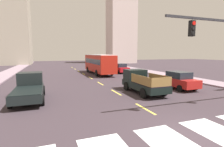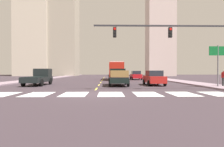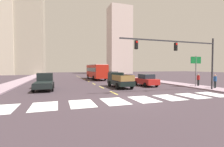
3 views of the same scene
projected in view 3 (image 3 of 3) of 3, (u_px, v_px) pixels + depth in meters
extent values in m
plane|color=#392E35|center=(130.00, 100.00, 13.16)|extent=(160.00, 160.00, 0.00)
cube|color=gray|center=(147.00, 80.00, 34.11)|extent=(2.96, 110.00, 0.15)
cube|color=gray|center=(14.00, 83.00, 26.32)|extent=(2.96, 110.00, 0.15)
cube|color=silver|center=(1.00, 109.00, 10.30)|extent=(1.79, 2.87, 0.01)
cube|color=silver|center=(44.00, 106.00, 11.12)|extent=(1.79, 2.87, 0.01)
cube|color=silver|center=(82.00, 104.00, 11.93)|extent=(1.79, 2.87, 0.01)
cube|color=silver|center=(115.00, 101.00, 12.75)|extent=(1.79, 2.87, 0.01)
cube|color=silver|center=(144.00, 99.00, 13.56)|extent=(1.79, 2.87, 0.01)
cube|color=silver|center=(169.00, 97.00, 14.38)|extent=(1.79, 2.87, 0.01)
cube|color=silver|center=(192.00, 96.00, 15.20)|extent=(1.79, 2.87, 0.01)
cube|color=silver|center=(213.00, 94.00, 16.01)|extent=(1.79, 2.87, 0.01)
cube|color=#E4CE49|center=(114.00, 93.00, 16.95)|extent=(0.16, 2.40, 0.01)
cube|color=#E4CE49|center=(102.00, 87.00, 21.69)|extent=(0.16, 2.40, 0.01)
cube|color=#E4CE49|center=(94.00, 84.00, 26.43)|extent=(0.16, 2.40, 0.01)
cube|color=#E4CE49|center=(88.00, 81.00, 31.17)|extent=(0.16, 2.40, 0.01)
cube|color=#E4CE49|center=(84.00, 79.00, 35.91)|extent=(0.16, 2.40, 0.01)
cube|color=#E4CE49|center=(81.00, 78.00, 40.65)|extent=(0.16, 2.40, 0.01)
cube|color=#E4CE49|center=(79.00, 77.00, 45.39)|extent=(0.16, 2.40, 0.01)
cube|color=#E4CE49|center=(77.00, 76.00, 50.12)|extent=(0.16, 2.40, 0.01)
cube|color=black|center=(120.00, 82.00, 21.35)|extent=(1.96, 5.20, 0.56)
cube|color=black|center=(116.00, 76.00, 22.94)|extent=(1.84, 1.60, 1.00)
cube|color=#19232D|center=(115.00, 75.00, 23.35)|extent=(1.72, 0.08, 0.56)
cube|color=black|center=(123.00, 81.00, 20.44)|extent=(1.84, 3.30, 0.06)
cylinder|color=black|center=(109.00, 84.00, 22.53)|extent=(0.22, 0.80, 0.80)
cylinder|color=black|center=(122.00, 83.00, 23.15)|extent=(0.22, 0.80, 0.80)
cylinder|color=black|center=(117.00, 86.00, 19.58)|extent=(0.22, 0.80, 0.80)
cylinder|color=black|center=(132.00, 86.00, 20.20)|extent=(0.22, 0.80, 0.80)
cube|color=olive|center=(116.00, 78.00, 20.14)|extent=(0.06, 3.17, 0.70)
cube|color=olive|center=(129.00, 78.00, 20.71)|extent=(0.06, 3.17, 0.70)
cube|color=olive|center=(128.00, 79.00, 18.93)|extent=(1.80, 0.06, 0.70)
cube|color=black|center=(44.00, 84.00, 19.06)|extent=(1.96, 5.20, 0.56)
cube|color=black|center=(45.00, 77.00, 20.64)|extent=(1.84, 1.60, 1.00)
cube|color=#19232D|center=(45.00, 75.00, 21.05)|extent=(1.72, 0.08, 0.56)
cube|color=black|center=(43.00, 82.00, 18.14)|extent=(1.84, 3.30, 0.06)
cylinder|color=black|center=(37.00, 86.00, 20.24)|extent=(0.22, 0.80, 0.80)
cylinder|color=black|center=(53.00, 85.00, 20.86)|extent=(0.22, 0.80, 0.80)
cylinder|color=black|center=(33.00, 89.00, 17.28)|extent=(0.22, 0.80, 0.80)
cylinder|color=black|center=(53.00, 88.00, 17.90)|extent=(0.22, 0.80, 0.80)
cube|color=#B12014|center=(96.00, 71.00, 35.96)|extent=(2.50, 10.80, 2.70)
cube|color=#19232D|center=(96.00, 70.00, 35.95)|extent=(2.52, 9.94, 0.80)
cube|color=silver|center=(96.00, 65.00, 35.91)|extent=(2.40, 10.37, 0.12)
cylinder|color=black|center=(88.00, 76.00, 38.79)|extent=(0.22, 1.00, 1.00)
cylinder|color=black|center=(98.00, 76.00, 39.58)|extent=(0.22, 1.00, 1.00)
cylinder|color=black|center=(93.00, 78.00, 32.80)|extent=(0.22, 1.00, 1.00)
cylinder|color=black|center=(105.00, 78.00, 33.59)|extent=(0.22, 1.00, 1.00)
cube|color=red|center=(146.00, 81.00, 23.24)|extent=(1.80, 4.40, 0.76)
cube|color=#1E2833|center=(146.00, 76.00, 23.07)|extent=(1.58, 2.11, 0.64)
cylinder|color=black|center=(136.00, 83.00, 24.26)|extent=(0.22, 0.64, 0.64)
cylinder|color=black|center=(146.00, 83.00, 24.83)|extent=(0.22, 0.64, 0.64)
cylinder|color=black|center=(145.00, 85.00, 21.67)|extent=(0.22, 0.64, 0.64)
cylinder|color=black|center=(157.00, 84.00, 22.24)|extent=(0.22, 0.64, 0.64)
cube|color=red|center=(113.00, 76.00, 37.39)|extent=(1.80, 4.40, 0.76)
cube|color=#1E2833|center=(113.00, 73.00, 37.22)|extent=(1.58, 2.11, 0.64)
cylinder|color=black|center=(108.00, 77.00, 38.41)|extent=(0.22, 0.64, 0.64)
cylinder|color=black|center=(115.00, 77.00, 38.98)|extent=(0.22, 0.64, 0.64)
cylinder|color=black|center=(111.00, 78.00, 35.82)|extent=(0.22, 0.64, 0.64)
cylinder|color=black|center=(119.00, 78.00, 36.39)|extent=(0.22, 0.64, 0.64)
cylinder|color=#2D2D33|center=(212.00, 65.00, 18.66)|extent=(0.18, 0.18, 6.00)
cube|color=#2D2D33|center=(171.00, 41.00, 16.74)|extent=(11.51, 0.12, 0.12)
cube|color=black|center=(176.00, 47.00, 16.95)|extent=(0.28, 0.24, 0.84)
cylinder|color=red|center=(177.00, 44.00, 16.81)|extent=(0.20, 0.04, 0.20)
cylinder|color=black|center=(177.00, 47.00, 16.82)|extent=(0.20, 0.04, 0.20)
cylinder|color=black|center=(177.00, 49.00, 16.83)|extent=(0.20, 0.04, 0.20)
cube|color=black|center=(136.00, 45.00, 15.49)|extent=(0.28, 0.24, 0.84)
cylinder|color=red|center=(137.00, 42.00, 15.36)|extent=(0.20, 0.04, 0.20)
cylinder|color=black|center=(137.00, 45.00, 15.37)|extent=(0.20, 0.04, 0.20)
cylinder|color=black|center=(137.00, 47.00, 15.38)|extent=(0.20, 0.04, 0.20)
cylinder|color=slate|center=(196.00, 72.00, 21.58)|extent=(0.12, 0.12, 4.20)
cube|color=#0F6129|center=(196.00, 60.00, 21.48)|extent=(1.70, 0.06, 0.90)
cylinder|color=black|center=(198.00, 83.00, 22.21)|extent=(0.14, 0.14, 0.84)
cylinder|color=black|center=(199.00, 83.00, 22.27)|extent=(0.14, 0.14, 0.84)
cylinder|color=maroon|center=(198.00, 78.00, 22.21)|extent=(0.34, 0.34, 0.58)
cylinder|color=maroon|center=(197.00, 78.00, 22.15)|extent=(0.09, 0.09, 0.54)
cylinder|color=maroon|center=(200.00, 78.00, 22.29)|extent=(0.09, 0.09, 0.54)
sphere|color=tan|center=(198.00, 75.00, 22.20)|extent=(0.22, 0.22, 0.22)
cylinder|color=#222A2D|center=(214.00, 85.00, 19.78)|extent=(0.14, 0.14, 0.84)
cylinder|color=#222A2D|center=(216.00, 85.00, 19.84)|extent=(0.14, 0.14, 0.84)
cylinder|color=navy|center=(215.00, 79.00, 19.78)|extent=(0.34, 0.34, 0.58)
cylinder|color=navy|center=(214.00, 79.00, 19.71)|extent=(0.09, 0.09, 0.54)
cylinder|color=navy|center=(216.00, 79.00, 19.85)|extent=(0.09, 0.09, 0.54)
sphere|color=tan|center=(215.00, 76.00, 19.77)|extent=(0.22, 0.22, 0.22)
cube|color=#A29886|center=(28.00, 5.00, 61.18)|extent=(10.94, 11.06, 52.47)
cube|color=beige|center=(119.00, 41.00, 69.48)|extent=(9.37, 7.35, 28.50)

